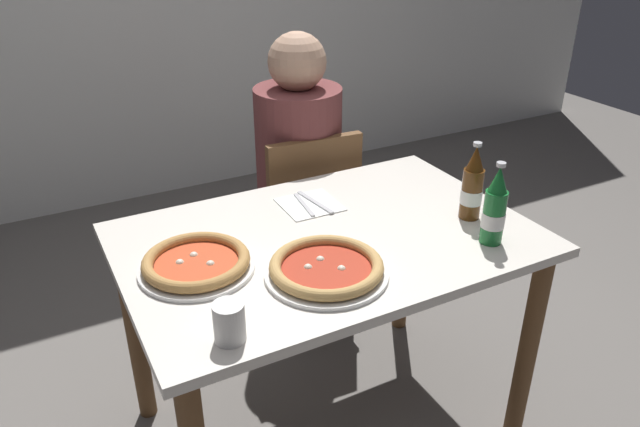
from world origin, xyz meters
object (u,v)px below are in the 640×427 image
dining_table_main (328,268)px  diner_seated (299,188)px  paper_cup (229,322)px  chair_behind_table (304,216)px  pizza_marinara_far (326,268)px  beer_bottle_center (495,210)px  beer_bottle_left (472,187)px  pizza_margherita_near (197,263)px  napkin_with_cutlery (310,204)px

dining_table_main → diner_seated: diner_seated is taller
paper_cup → diner_seated: bearing=56.3°
dining_table_main → chair_behind_table: 0.67m
pizza_marinara_far → beer_bottle_center: size_ratio=1.33×
diner_seated → paper_cup: size_ratio=12.73×
diner_seated → beer_bottle_left: (0.22, -0.76, 0.27)m
dining_table_main → beer_bottle_left: (0.44, -0.10, 0.22)m
dining_table_main → beer_bottle_center: (0.40, -0.25, 0.22)m
pizza_margherita_near → paper_cup: (-0.02, -0.31, 0.03)m
chair_behind_table → pizza_margherita_near: 0.92m
dining_table_main → pizza_margherita_near: pizza_margherita_near is taller
pizza_marinara_far → beer_bottle_left: size_ratio=1.33×
napkin_with_cutlery → chair_behind_table: bearing=66.0°
diner_seated → pizza_marinara_far: size_ratio=3.67×
napkin_with_cutlery → paper_cup: 0.70m
pizza_margherita_near → paper_cup: size_ratio=3.27×
diner_seated → beer_bottle_left: size_ratio=4.89×
paper_cup → chair_behind_table: bearing=55.1°
dining_table_main → diner_seated: bearing=70.9°
beer_bottle_center → paper_cup: (-0.82, -0.06, -0.06)m
beer_bottle_left → napkin_with_cutlery: size_ratio=1.30×
pizza_marinara_far → paper_cup: size_ratio=3.46×
dining_table_main → pizza_marinara_far: (-0.11, -0.18, 0.13)m
napkin_with_cutlery → pizza_margherita_near: bearing=-155.1°
diner_seated → pizza_margherita_near: bearing=-133.5°
dining_table_main → pizza_margherita_near: size_ratio=3.87×
diner_seated → paper_cup: 1.19m
napkin_with_cutlery → paper_cup: paper_cup is taller
dining_table_main → beer_bottle_left: size_ratio=4.86×
dining_table_main → beer_bottle_center: 0.52m
beer_bottle_center → napkin_with_cutlery: bearing=127.6°
chair_behind_table → pizza_marinara_far: size_ratio=2.58×
paper_cup → pizza_marinara_far: bearing=22.5°
beer_bottle_center → paper_cup: bearing=-175.6°
dining_table_main → chair_behind_table: size_ratio=1.41×
chair_behind_table → beer_bottle_center: bearing=104.3°
chair_behind_table → paper_cup: bearing=58.1°
pizza_marinara_far → chair_behind_table: bearing=67.4°
pizza_margherita_near → chair_behind_table: bearing=44.4°
pizza_margherita_near → napkin_with_cutlery: 0.49m
paper_cup → beer_bottle_left: bearing=13.8°
dining_table_main → diner_seated: 0.70m
beer_bottle_left → pizza_marinara_far: bearing=-171.6°
pizza_marinara_far → napkin_with_cutlery: 0.42m
beer_bottle_center → beer_bottle_left: bearing=72.3°
napkin_with_cutlery → paper_cup: size_ratio=2.00×
chair_behind_table → diner_seated: size_ratio=0.70×
beer_bottle_center → paper_cup: 0.82m
paper_cup → pizza_margherita_near: bearing=85.8°
beer_bottle_left → beer_bottle_center: (-0.05, -0.15, 0.00)m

